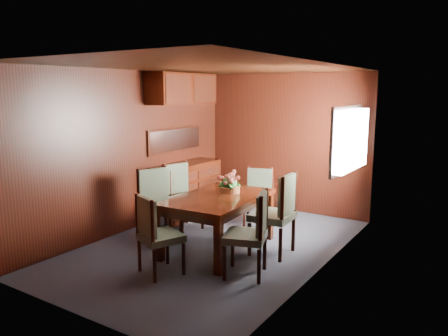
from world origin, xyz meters
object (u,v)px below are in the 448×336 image
Objects in this scene: sideboard at (186,189)px; flower_centerpiece at (229,182)px; dining_table at (218,204)px; chair_right_near at (252,229)px; chair_left_near at (158,201)px; chair_head at (155,231)px.

flower_centerpiece is at bearing -30.63° from sideboard.
dining_table is 1.62× the size of chair_right_near.
flower_centerpiece is (0.91, 0.44, 0.30)m from chair_left_near.
dining_table is at bearing 103.32° from chair_head.
chair_left_near is 1.05× the size of chair_right_near.
chair_right_near is 1.13m from flower_centerpiece.
chair_right_near reaches higher than chair_head.
dining_table is at bearing 120.48° from chair_left_near.
chair_left_near reaches higher than chair_right_near.
chair_left_near is at bearing 60.57° from chair_right_near.
sideboard reaches higher than dining_table.
flower_centerpiece is at bearing 104.25° from chair_head.
chair_right_near is at bearing 97.97° from chair_left_near.
dining_table is 1.70× the size of chair_head.
chair_left_near is at bearing -154.09° from flower_centerpiece.
chair_left_near is (-0.89, -0.19, -0.05)m from dining_table.
flower_centerpiece reaches higher than sideboard.
chair_left_near is 1.10× the size of chair_head.
chair_head is 1.38m from flower_centerpiece.
flower_centerpiece is (-0.78, 0.76, 0.32)m from chair_right_near.
flower_centerpiece is (0.17, 1.33, 0.35)m from chair_head.
sideboard is 1.35m from chair_left_near.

